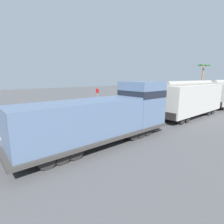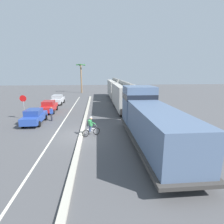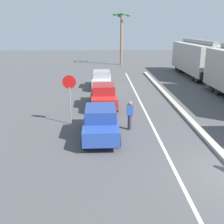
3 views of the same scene
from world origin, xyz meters
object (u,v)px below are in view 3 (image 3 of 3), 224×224
Objects in this scene: parked_car_red at (103,96)px; parked_car_silver at (102,79)px; parked_car_blue at (101,122)px; pedestrian_by_cars at (130,115)px; hopper_car_middle at (196,58)px; stop_sign at (70,90)px; palm_tree_near at (121,27)px.

parked_car_red is 1.01× the size of parked_car_silver.
parked_car_blue and pedestrian_by_cars have the same top height.
parked_car_silver and pedestrian_by_cars have the same top height.
parked_car_blue is at bearing -148.71° from pedestrian_by_cars.
hopper_car_middle is 2.48× the size of parked_car_red.
parked_car_silver is (-0.15, 6.30, 0.00)m from parked_car_red.
pedestrian_by_cars is (-9.25, -16.62, -1.23)m from hopper_car_middle.
hopper_car_middle reaches higher than stop_sign.
hopper_car_middle reaches higher than parked_car_red.
hopper_car_middle is 6.54× the size of pedestrian_by_cars.
parked_car_red is 2.63× the size of pedestrian_by_cars.
palm_tree_near is at bearing 84.17° from parked_car_blue.
parked_car_blue is 1.47× the size of stop_sign.
parked_car_blue and parked_car_red have the same top height.
parked_car_silver is (-10.85, -5.83, -1.26)m from hopper_car_middle.
parked_car_blue is 1.00× the size of parked_car_silver.
stop_sign is 26.50m from palm_tree_near.
parked_car_red is 4.72m from pedestrian_by_cars.
stop_sign is (-1.76, 1.91, 1.21)m from parked_car_blue.
palm_tree_near is 27.25m from pedestrian_by_cars.
parked_car_silver is at bearing -151.75° from hopper_car_middle.
parked_car_red is at bearing 107.80° from pedestrian_by_cars.
hopper_car_middle is 3.68× the size of stop_sign.
parked_car_blue is 1.85m from pedestrian_by_cars.
hopper_car_middle is at bearing 48.58° from parked_car_red.
hopper_car_middle reaches higher than parked_car_silver.
stop_sign is at bearing -100.07° from palm_tree_near.
parked_car_blue is 2.61× the size of pedestrian_by_cars.
parked_car_blue is 2.86m from stop_sign.
palm_tree_near reaches higher than stop_sign.
stop_sign is at bearing 132.59° from parked_car_blue.
parked_car_blue is at bearing -95.83° from palm_tree_near.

